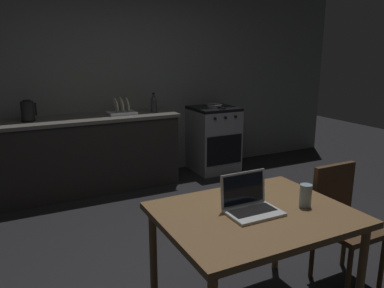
# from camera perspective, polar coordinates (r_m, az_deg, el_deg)

# --- Properties ---
(ground_plane) EXTENTS (12.00, 12.00, 0.00)m
(ground_plane) POSITION_cam_1_polar(r_m,az_deg,el_deg) (3.29, 2.43, -16.91)
(ground_plane) COLOR black
(back_wall) EXTENTS (6.40, 0.10, 2.62)m
(back_wall) POSITION_cam_1_polar(r_m,az_deg,el_deg) (5.19, -7.81, 9.71)
(back_wall) COLOR slate
(back_wall) RESTS_ON ground_plane
(kitchen_counter) EXTENTS (2.16, 0.64, 0.91)m
(kitchen_counter) POSITION_cam_1_polar(r_m,az_deg,el_deg) (4.79, -15.09, -1.38)
(kitchen_counter) COLOR #282623
(kitchen_counter) RESTS_ON ground_plane
(stove_oven) EXTENTS (0.60, 0.62, 0.91)m
(stove_oven) POSITION_cam_1_polar(r_m,az_deg,el_deg) (5.39, 3.25, 0.76)
(stove_oven) COLOR gray
(stove_oven) RESTS_ON ground_plane
(dining_table) EXTENTS (1.15, 0.90, 0.74)m
(dining_table) POSITION_cam_1_polar(r_m,az_deg,el_deg) (2.39, 9.36, -11.62)
(dining_table) COLOR brown
(dining_table) RESTS_ON ground_plane
(chair) EXTENTS (0.40, 0.40, 0.87)m
(chair) POSITION_cam_1_polar(r_m,az_deg,el_deg) (3.04, 21.66, -10.15)
(chair) COLOR #4C331E
(chair) RESTS_ON ground_plane
(laptop) EXTENTS (0.32, 0.24, 0.23)m
(laptop) POSITION_cam_1_polar(r_m,az_deg,el_deg) (2.33, 8.80, -9.04)
(laptop) COLOR silver
(laptop) RESTS_ON dining_table
(electric_kettle) EXTENTS (0.17, 0.15, 0.24)m
(electric_kettle) POSITION_cam_1_polar(r_m,az_deg,el_deg) (4.59, -23.54, 4.56)
(electric_kettle) COLOR black
(electric_kettle) RESTS_ON kitchen_counter
(bottle) EXTENTS (0.08, 0.08, 0.25)m
(bottle) POSITION_cam_1_polar(r_m,az_deg,el_deg) (4.85, -5.79, 6.14)
(bottle) COLOR #2D2D33
(bottle) RESTS_ON kitchen_counter
(frying_pan) EXTENTS (0.22, 0.39, 0.05)m
(frying_pan) POSITION_cam_1_polar(r_m,az_deg,el_deg) (5.28, 3.47, 5.81)
(frying_pan) COLOR gray
(frying_pan) RESTS_ON stove_oven
(drinking_glass) EXTENTS (0.07, 0.07, 0.14)m
(drinking_glass) POSITION_cam_1_polar(r_m,az_deg,el_deg) (2.48, 16.74, -7.45)
(drinking_glass) COLOR #99B7C6
(drinking_glass) RESTS_ON dining_table
(dish_rack) EXTENTS (0.34, 0.26, 0.21)m
(dish_rack) POSITION_cam_1_polar(r_m,az_deg,el_deg) (4.78, -10.59, 5.01)
(dish_rack) COLOR silver
(dish_rack) RESTS_ON kitchen_counter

